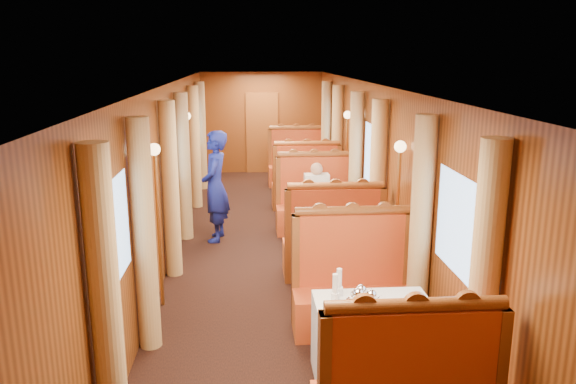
{
  "coord_description": "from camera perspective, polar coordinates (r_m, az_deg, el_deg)",
  "views": [
    {
      "loc": [
        -0.35,
        -8.04,
        2.91
      ],
      "look_at": [
        0.19,
        -0.48,
        1.05
      ],
      "focal_mm": 35.0,
      "sensor_mm": 36.0,
      "label": 1
    }
  ],
  "objects": [
    {
      "name": "table_near",
      "position": [
        5.31,
        8.64,
        -14.89
      ],
      "size": [
        1.05,
        0.72,
        0.75
      ],
      "primitive_type": "cube",
      "color": "white",
      "rests_on": "floor"
    },
    {
      "name": "floor",
      "position": [
        8.56,
        -1.52,
        -6.1
      ],
      "size": [
        3.0,
        12.0,
        0.01
      ],
      "primitive_type": null,
      "color": "black",
      "rests_on": "ground"
    },
    {
      "name": "wall_left",
      "position": [
        8.29,
        -11.99,
        1.93
      ],
      "size": [
        0.01,
        12.0,
        2.5
      ],
      "primitive_type": null,
      "rotation": [
        1.57,
        0.0,
        1.57
      ],
      "color": "brown",
      "rests_on": "floor"
    },
    {
      "name": "passenger",
      "position": [
        9.15,
        2.93,
        0.06
      ],
      "size": [
        0.4,
        0.44,
        0.76
      ],
      "color": "beige",
      "rests_on": "banquette_mid_aft"
    },
    {
      "name": "fruit_plate",
      "position": [
        5.14,
        12.37,
        -11.17
      ],
      "size": [
        0.21,
        0.21,
        0.05
      ],
      "rotation": [
        0.0,
        0.0,
        -0.17
      ],
      "color": "white",
      "rests_on": "table_near"
    },
    {
      "name": "curtain_right_mid_a",
      "position": [
        7.66,
        9.06,
        0.52
      ],
      "size": [
        0.22,
        0.22,
        2.35
      ],
      "primitive_type": "cylinder",
      "color": "tan",
      "rests_on": "floor"
    },
    {
      "name": "curtain_right_near_b",
      "position": [
        5.86,
        13.3,
        -3.84
      ],
      "size": [
        0.22,
        0.22,
        2.35
      ],
      "primitive_type": "cylinder",
      "color": "tan",
      "rests_on": "floor"
    },
    {
      "name": "window_right_far",
      "position": [
        11.77,
        4.94,
        6.61
      ],
      "size": [
        0.01,
        1.2,
        0.9
      ],
      "primitive_type": null,
      "rotation": [
        1.57,
        0.0,
        -1.57
      ],
      "color": "#82ADE2",
      "rests_on": "wall_right"
    },
    {
      "name": "curtain_left_far_b",
      "position": [
        12.48,
        -8.82,
        5.64
      ],
      "size": [
        0.22,
        0.22,
        2.35
      ],
      "primitive_type": "cylinder",
      "color": "tan",
      "rests_on": "floor"
    },
    {
      "name": "curtain_left_near_b",
      "position": [
        5.69,
        -14.38,
        -4.42
      ],
      "size": [
        0.22,
        0.22,
        2.35
      ],
      "primitive_type": "cylinder",
      "color": "tan",
      "rests_on": "floor"
    },
    {
      "name": "sconce_left_aft",
      "position": [
        9.96,
        -10.13,
        4.76
      ],
      "size": [
        0.14,
        0.14,
        1.95
      ],
      "color": "#BF8C3F",
      "rests_on": "floor"
    },
    {
      "name": "window_left_far",
      "position": [
        11.69,
        -9.69,
        6.42
      ],
      "size": [
        0.01,
        1.2,
        0.9
      ],
      "primitive_type": null,
      "rotation": [
        1.57,
        0.0,
        1.57
      ],
      "color": "#82ADE2",
      "rests_on": "wall_left"
    },
    {
      "name": "doorway_far",
      "position": [
        14.14,
        -2.64,
        6.01
      ],
      "size": [
        0.8,
        0.04,
        2.0
      ],
      "primitive_type": "cube",
      "color": "brown",
      "rests_on": "floor"
    },
    {
      "name": "ceiling",
      "position": [
        8.06,
        -1.63,
        10.86
      ],
      "size": [
        3.0,
        12.0,
        0.01
      ],
      "primitive_type": null,
      "rotation": [
        3.14,
        0.0,
        0.0
      ],
      "color": "silver",
      "rests_on": "wall_left"
    },
    {
      "name": "sconce_right_aft",
      "position": [
        10.06,
        6.0,
        4.99
      ],
      "size": [
        0.14,
        0.14,
        1.95
      ],
      "color": "#BF8C3F",
      "rests_on": "floor"
    },
    {
      "name": "curtain_left_far_a",
      "position": [
        10.95,
        -9.46,
        4.48
      ],
      "size": [
        0.22,
        0.22,
        2.35
      ],
      "primitive_type": "cylinder",
      "color": "tan",
      "rests_on": "floor"
    },
    {
      "name": "curtain_left_mid_b",
      "position": [
        9.05,
        -10.56,
        2.49
      ],
      "size": [
        0.22,
        0.22,
        2.35
      ],
      "primitive_type": "cylinder",
      "color": "tan",
      "rests_on": "floor"
    },
    {
      "name": "steward",
      "position": [
        8.93,
        -7.4,
        0.57
      ],
      "size": [
        0.48,
        0.68,
        1.77
      ],
      "primitive_type": "imported",
      "rotation": [
        0.0,
        0.0,
        -1.66
      ],
      "color": "navy",
      "rests_on": "floor"
    },
    {
      "name": "table_far",
      "position": [
        11.87,
        1.33,
        1.45
      ],
      "size": [
        1.05,
        0.72,
        0.75
      ],
      "primitive_type": "cube",
      "color": "white",
      "rests_on": "floor"
    },
    {
      "name": "rose_vase_mid",
      "position": [
        8.35,
        3.59,
        0.02
      ],
      "size": [
        0.06,
        0.06,
        0.36
      ],
      "rotation": [
        0.0,
        0.0,
        0.37
      ],
      "color": "silver",
      "rests_on": "table_mid"
    },
    {
      "name": "teapot_back",
      "position": [
        5.12,
        7.39,
        -10.49
      ],
      "size": [
        0.2,
        0.17,
        0.14
      ],
      "primitive_type": null,
      "rotation": [
        0.0,
        0.0,
        -0.28
      ],
      "color": "silver",
      "rests_on": "tea_tray"
    },
    {
      "name": "table_mid",
      "position": [
        8.5,
        3.53,
        -3.59
      ],
      "size": [
        1.05,
        0.72,
        0.75
      ],
      "primitive_type": "cube",
      "color": "white",
      "rests_on": "floor"
    },
    {
      "name": "sconce_left_fore",
      "position": [
        6.56,
        -13.2,
        -0.04
      ],
      "size": [
        0.14,
        0.14,
        1.95
      ],
      "color": "#BF8C3F",
      "rests_on": "floor"
    },
    {
      "name": "curtain_right_far_a",
      "position": [
        11.03,
        5.0,
        4.69
      ],
      "size": [
        0.22,
        0.22,
        2.35
      ],
      "primitive_type": "cylinder",
      "color": "tan",
      "rests_on": "floor"
    },
    {
      "name": "tea_tray",
      "position": [
        5.06,
        7.58,
        -11.54
      ],
      "size": [
        0.41,
        0.37,
        0.01
      ],
      "primitive_type": "cube",
      "rotation": [
        0.0,
        0.0,
        -0.38
      ],
      "color": "silver",
      "rests_on": "table_near"
    },
    {
      "name": "sconce_right_fore",
      "position": [
        6.7,
        11.14,
        0.36
      ],
      "size": [
        0.14,
        0.14,
        1.95
      ],
      "color": "#BF8C3F",
      "rests_on": "floor"
    },
    {
      "name": "cup_inboard",
      "position": [
        5.11,
        4.81,
        -9.96
      ],
      "size": [
        0.08,
        0.08,
        0.26
      ],
      "rotation": [
        0.0,
        0.0,
        -0.22
      ],
      "color": "white",
      "rests_on": "table_near"
    },
    {
      "name": "cup_outboard",
      "position": [
        5.23,
        5.21,
        -9.39
      ],
      "size": [
        0.08,
        0.08,
        0.26
      ],
      "rotation": [
        0.0,
        0.0,
        0.3
      ],
      "color": "white",
      "rests_on": "table_near"
    },
    {
      "name": "curtain_right_mid_b",
      "position": [
        9.15,
        6.89,
        2.76
      ],
      "size": [
        0.22,
        0.22,
        2.35
      ],
      "primitive_type": "cylinder",
      "color": "tan",
      "rests_on": "floor"
    },
    {
      "name": "banquette_far_fwd",
      "position": [
        10.87,
        1.83,
        0.56
      ],
      "size": [
        1.3,
        0.55,
        1.34
      ],
      "color": "#A82012",
      "rests_on": "floor"
    },
    {
      "name": "banquette_mid_aft",
      "position": [
        9.45,
        2.74,
        -1.48
      ],
      "size": [
        1.3,
        0.55,
        1.34
      ],
      "color": "#A82012",
      "rests_on": "floor"
    },
    {
      "name": "banquette_near_aft",
      "position": [
        6.18,
        6.59,
        -10.03
      ],
      "size": [
        1.3,
        0.55,
        1.34
      ],
      "color": "#A82012",
      "rests_on": "floor"
    },
    {
      "name": "curtain_left_mid_a",
      "position": [
        7.54,
        -11.84,
        0.17
      ],
      "size": [
        0.22,
        0.22,
        2.35
      ],
      "primitive_type": "cylinder",
      "color": "tan",
      "rests_on": "floor"
    },
    {
      "name": "wall_far",
      "position": [
        14.14,
        -2.66,
        7.03
      ],
      "size": [
        3.0,
        0.01,
        2.5
      ],
      "primitive_type": null,
      "rotation": [
        1.57,
        0.0,
        0.0
      ],
      "color": "brown",
      "rests_on": "floor"
    },
    {
      "name": "teapot_right",
      "position": [
        5.03,
        8.4,
        -10.96
      ],
      "size": [
        0.19,
        0.17,
        0.13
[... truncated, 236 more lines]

